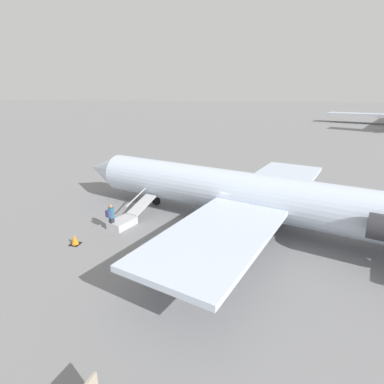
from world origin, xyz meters
TOP-DOWN VIEW (x-y plane):
  - ground_plane at (0.00, 0.00)m, footprint 600.00×600.00m
  - airplane_main at (-0.92, 0.27)m, footprint 28.08×21.46m
  - boarding_stairs at (7.36, 1.96)m, footprint 2.08×4.14m
  - passenger at (7.87, 3.02)m, footprint 0.42×0.56m
  - traffic_cone_near_stairs at (9.01, 5.28)m, footprint 0.56×0.56m

SIDE VIEW (x-z plane):
  - ground_plane at x=0.00m, z-range 0.00..0.00m
  - traffic_cone_near_stairs at x=9.01m, z-range -0.02..0.59m
  - boarding_stairs at x=7.36m, z-range -0.51..1.28m
  - passenger at x=7.87m, z-range 0.13..1.87m
  - airplane_main at x=-0.92m, z-range -1.47..5.89m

